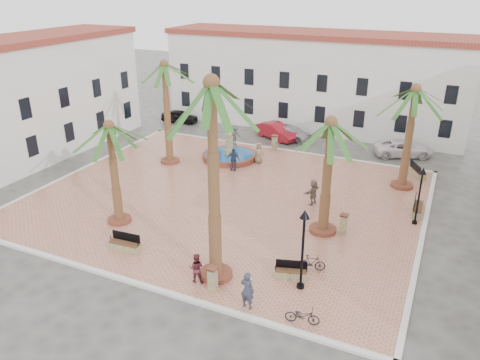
{
  "coord_description": "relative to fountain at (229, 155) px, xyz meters",
  "views": [
    {
      "loc": [
        13.29,
        -26.61,
        14.24
      ],
      "look_at": [
        1.0,
        0.0,
        1.6
      ],
      "focal_mm": 35.0,
      "sensor_mm": 36.0,
      "label": 1
    }
  ],
  "objects": [
    {
      "name": "ground",
      "position": [
        3.16,
        -6.87,
        -0.47
      ],
      "size": [
        120.0,
        120.0,
        0.0
      ],
      "primitive_type": "plane",
      "color": "#56544F",
      "rests_on": "ground"
    },
    {
      "name": "plaza",
      "position": [
        3.16,
        -6.87,
        -0.4
      ],
      "size": [
        26.0,
        22.0,
        0.15
      ],
      "primitive_type": "cube",
      "color": "tan",
      "rests_on": "ground"
    },
    {
      "name": "kerb_n",
      "position": [
        3.16,
        4.13,
        -0.39
      ],
      "size": [
        26.3,
        0.3,
        0.16
      ],
      "primitive_type": "cube",
      "color": "silver",
      "rests_on": "ground"
    },
    {
      "name": "kerb_s",
      "position": [
        3.16,
        -17.87,
        -0.39
      ],
      "size": [
        26.3,
        0.3,
        0.16
      ],
      "primitive_type": "cube",
      "color": "silver",
      "rests_on": "ground"
    },
    {
      "name": "kerb_e",
      "position": [
        16.16,
        -6.87,
        -0.39
      ],
      "size": [
        0.3,
        22.3,
        0.16
      ],
      "primitive_type": "cube",
      "color": "silver",
      "rests_on": "ground"
    },
    {
      "name": "kerb_w",
      "position": [
        -9.84,
        -6.87,
        -0.39
      ],
      "size": [
        0.3,
        22.3,
        0.16
      ],
      "primitive_type": "cube",
      "color": "silver",
      "rests_on": "ground"
    },
    {
      "name": "building_north",
      "position": [
        3.16,
        13.12,
        4.29
      ],
      "size": [
        30.4,
        7.4,
        9.5
      ],
      "color": "white",
      "rests_on": "ground"
    },
    {
      "name": "building_west",
      "position": [
        -15.84,
        -6.87,
        4.55
      ],
      "size": [
        6.4,
        24.4,
        10.0
      ],
      "rotation": [
        0.0,
        0.0,
        1.57
      ],
      "color": "white",
      "rests_on": "ground"
    },
    {
      "name": "fountain",
      "position": [
        0.0,
        0.0,
        0.0
      ],
      "size": [
        4.58,
        4.58,
        2.37
      ],
      "color": "brown",
      "rests_on": "plaza"
    },
    {
      "name": "palm_nw",
      "position": [
        -4.15,
        -2.81,
        6.86
      ],
      "size": [
        5.16,
        5.16,
        8.42
      ],
      "color": "brown",
      "rests_on": "plaza"
    },
    {
      "name": "palm_sw",
      "position": [
        -1.41,
        -12.97,
        5.19
      ],
      "size": [
        4.79,
        4.79,
        6.61
      ],
      "color": "brown",
      "rests_on": "plaza"
    },
    {
      "name": "palm_s",
      "position": [
        6.86,
        -15.68,
        8.65
      ],
      "size": [
        5.57,
        5.57,
        10.37
      ],
      "color": "brown",
      "rests_on": "plaza"
    },
    {
      "name": "palm_e",
      "position": [
        10.59,
        -8.82,
        5.66
      ],
      "size": [
        5.32,
        5.32,
        7.2
      ],
      "color": "brown",
      "rests_on": "plaza"
    },
    {
      "name": "palm_ne",
      "position": [
        14.08,
        0.06,
        6.09
      ],
      "size": [
        5.23,
        5.23,
        7.62
      ],
      "color": "brown",
      "rests_on": "plaza"
    },
    {
      "name": "bench_s",
      "position": [
        1.03,
        -15.59,
        -0.04
      ],
      "size": [
        1.92,
        0.7,
        1.0
      ],
      "rotation": [
        0.0,
        0.0,
        0.07
      ],
      "color": "#8A855B",
      "rests_on": "plaza"
    },
    {
      "name": "bench_se",
      "position": [
        10.4,
        -14.17,
        -0.07
      ],
      "size": [
        1.77,
        0.99,
        0.89
      ],
      "rotation": [
        0.0,
        0.0,
        0.29
      ],
      "color": "#8A855B",
      "rests_on": "plaza"
    },
    {
      "name": "bench_e",
      "position": [
        15.54,
        -3.89,
        -0.02
      ],
      "size": [
        0.67,
        2.02,
        1.06
      ],
      "rotation": [
        0.0,
        0.0,
        1.6
      ],
      "color": "#8A855B",
      "rests_on": "plaza"
    },
    {
      "name": "bench_ne",
      "position": [
        14.9,
        2.7,
        -0.03
      ],
      "size": [
        1.47,
        2.03,
        1.05
      ],
      "rotation": [
        0.0,
        0.0,
        2.06
      ],
      "color": "#8A855B",
      "rests_on": "plaza"
    },
    {
      "name": "lamppost_s",
      "position": [
        11.12,
        -14.8,
        2.6
      ],
      "size": [
        0.47,
        0.47,
        4.32
      ],
      "color": "black",
      "rests_on": "plaza"
    },
    {
      "name": "lamppost_e",
      "position": [
        15.56,
        -5.46,
        2.22
      ],
      "size": [
        0.41,
        0.41,
        3.75
      ],
      "color": "black",
      "rests_on": "plaza"
    },
    {
      "name": "bollard_se",
      "position": [
        7.28,
        -16.82,
        0.36
      ],
      "size": [
        0.5,
        0.5,
        1.31
      ],
      "rotation": [
        0.0,
        0.0,
        -0.07
      ],
      "color": "#8A855B",
      "rests_on": "plaza"
    },
    {
      "name": "bollard_n",
      "position": [
        2.73,
        3.53,
        0.41
      ],
      "size": [
        0.52,
        0.52,
        1.41
      ],
      "rotation": [
        0.0,
        0.0,
        -0.04
      ],
      "color": "#8A855B",
      "rests_on": "plaza"
    },
    {
      "name": "bollard_e",
      "position": [
        11.77,
        -8.63,
        0.35
      ],
      "size": [
        0.48,
        0.48,
        1.3
      ],
      "rotation": [
        0.0,
        0.0,
        -0.04
      ],
      "color": "#8A855B",
      "rests_on": "plaza"
    },
    {
      "name": "litter_bin",
      "position": [
        6.59,
        -15.06,
        0.06
      ],
      "size": [
        0.39,
        0.39,
        0.76
      ],
      "primitive_type": "cylinder",
      "color": "black",
      "rests_on": "plaza"
    },
    {
      "name": "cyclist_a",
      "position": [
        9.33,
        -17.27,
        0.63
      ],
      "size": [
        0.73,
        0.52,
        1.9
      ],
      "primitive_type": "imported",
      "rotation": [
        0.0,
        0.0,
        3.05
      ],
      "color": "#313547",
      "rests_on": "plaza"
    },
    {
      "name": "bicycle_a",
      "position": [
        12.0,
        -17.27,
        0.09
      ],
      "size": [
        1.63,
        0.83,
        0.82
      ],
      "primitive_type": "imported",
      "rotation": [
        0.0,
        0.0,
        1.76
      ],
      "color": "black",
      "rests_on": "plaza"
    },
    {
      "name": "cyclist_b",
      "position": [
        6.2,
        -16.51,
        0.48
      ],
      "size": [
        0.92,
        0.81,
        1.6
      ],
      "primitive_type": "imported",
      "rotation": [
        0.0,
        0.0,
        3.44
      ],
      "color": "#5B212A",
      "rests_on": "plaza"
    },
    {
      "name": "bicycle_b",
      "position": [
        11.16,
        -13.11,
        0.12
      ],
      "size": [
        1.53,
        0.8,
        0.88
      ],
      "primitive_type": "imported",
      "rotation": [
        0.0,
        0.0,
        1.84
      ],
      "color": "black",
      "rests_on": "plaza"
    },
    {
      "name": "pedestrian_fountain_a",
      "position": [
        2.61,
        0.15,
        0.55
      ],
      "size": [
        1.01,
        0.89,
        1.74
      ],
      "primitive_type": "imported",
      "rotation": [
        0.0,
        0.0,
        0.5
      ],
      "color": "#897254",
      "rests_on": "plaza"
    },
    {
      "name": "pedestrian_fountain_b",
      "position": [
        1.41,
        -2.21,
        0.6
      ],
      "size": [
        1.12,
        0.53,
        1.85
      ],
      "primitive_type": "imported",
      "rotation": [
        0.0,
        0.0,
        0.07
      ],
      "color": "#2C3951",
      "rests_on": "plaza"
    },
    {
      "name": "pedestrian_north",
      "position": [
        -1.05,
        3.31,
        0.63
      ],
      "size": [
        1.16,
        1.42,
        1.91
      ],
      "primitive_type": "imported",
      "rotation": [
        0.0,
        0.0,
        1.14
      ],
      "color": "#444449",
      "rests_on": "plaza"
    },
    {
      "name": "pedestrian_east",
      "position": [
        8.94,
        -5.47,
        0.57
      ],
      "size": [
        1.01,
        1.73,
        1.78
      ],
      "primitive_type": "imported",
      "rotation": [
        0.0,
        0.0,
        -1.88
      ],
      "color": "gray",
      "rests_on": "plaza"
    },
    {
      "name": "car_black",
      "position": [
        -9.86,
        8.04,
        0.2
      ],
      "size": [
        4.13,
        2.13,
        1.34
      ],
      "primitive_type": "imported",
      "rotation": [
        0.0,
        0.0,
        1.71
      ],
      "color": "black",
      "rests_on": "ground"
    },
    {
      "name": "car_red",
      "position": [
        1.52,
        7.19,
        0.28
      ],
      "size": [
        4.82,
        3.36,
        1.51
      ],
      "primitive_type": "imported",
      "rotation": [
        0.0,
        0.0,
        1.14
      ],
      "color": "maroon",
      "rests_on": "ground"
    },
    {
      "name": "car_silver",
      "position": [
        2.84,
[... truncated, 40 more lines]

